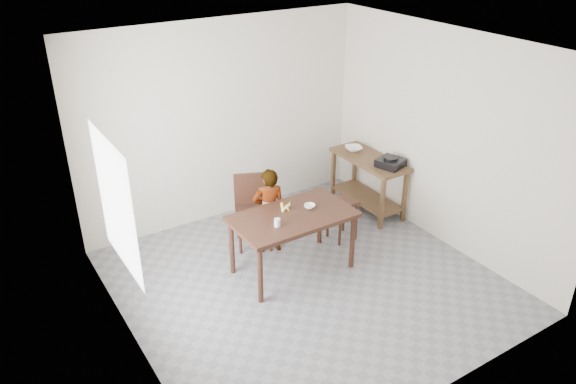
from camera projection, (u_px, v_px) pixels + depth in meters
floor at (307, 283)px, 6.53m from camera, size 4.00×4.00×0.04m
ceiling at (311, 46)px, 5.28m from camera, size 4.00×4.00×0.04m
wall_back at (222, 122)px, 7.42m from camera, size 4.00×0.04×2.70m
wall_front at (455, 270)px, 4.39m from camera, size 4.00×0.04×2.70m
wall_left at (119, 230)px, 4.93m from camera, size 0.04×4.00×2.70m
wall_right at (444, 139)px, 6.88m from camera, size 0.04×4.00×2.70m
window_pane at (116, 205)px, 5.04m from camera, size 0.02×1.10×1.30m
dining_table at (293, 243)px, 6.57m from camera, size 1.40×0.80×0.75m
prep_counter at (368, 184)px, 7.91m from camera, size 0.50×1.20×0.80m
child at (269, 211)px, 6.88m from camera, size 0.47×0.38×1.12m
dining_chair at (253, 213)px, 7.04m from camera, size 0.58×0.58×0.91m
stool at (342, 219)px, 7.27m from camera, size 0.32×0.32×0.56m
glass_tumbler at (277, 223)px, 6.16m from camera, size 0.09×0.09×0.09m
small_bowl at (310, 206)px, 6.54m from camera, size 0.17×0.17×0.04m
banana at (286, 207)px, 6.51m from camera, size 0.19×0.17×0.06m
serving_bowl at (354, 149)px, 7.95m from camera, size 0.31×0.31×0.06m
gas_burner at (390, 163)px, 7.45m from camera, size 0.39×0.39×0.11m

